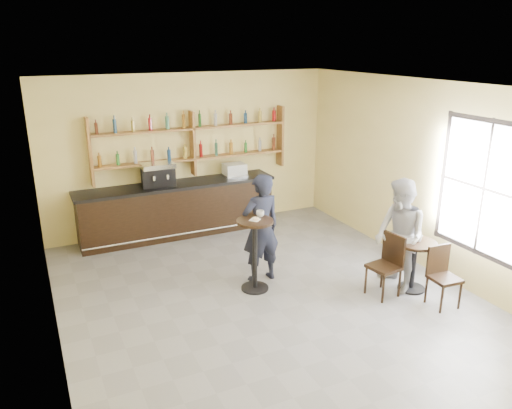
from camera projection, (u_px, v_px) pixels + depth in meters
name	position (u px, v px, depth m)	size (l,w,h in m)	color
floor	(266.00, 297.00, 7.73)	(7.00, 7.00, 0.00)	gray
ceiling	(268.00, 86.00, 6.73)	(7.00, 7.00, 0.00)	white
wall_back	(191.00, 152.00, 10.24)	(7.00, 7.00, 0.00)	#FAE48E
wall_front	(451.00, 312.00, 4.23)	(7.00, 7.00, 0.00)	#FAE48E
wall_left	(45.00, 231.00, 6.01)	(7.00, 7.00, 0.00)	#FAE48E
wall_right	(425.00, 176.00, 8.45)	(7.00, 7.00, 0.00)	#FAE48E
window_pane	(484.00, 189.00, 7.38)	(2.00, 2.00, 0.00)	white
window_frame	(484.00, 189.00, 7.38)	(0.04, 1.70, 2.10)	black
shelf_unit	(193.00, 144.00, 10.06)	(4.00, 0.26, 1.40)	brown
liquor_bottles	(192.00, 135.00, 10.01)	(3.68, 0.10, 1.00)	#8C5919
bar_counter	(178.00, 209.00, 10.09)	(4.00, 0.78, 1.08)	black
espresso_machine	(158.00, 175.00, 9.70)	(0.63, 0.40, 0.45)	black
pastry_case	(234.00, 170.00, 10.38)	(0.46, 0.37, 0.27)	silver
pedestal_table	(255.00, 255.00, 7.81)	(0.57, 0.57, 1.18)	black
napkin	(255.00, 220.00, 7.63)	(0.15, 0.15, 0.00)	white
donut	(256.00, 219.00, 7.62)	(0.11, 0.11, 0.04)	#E8AE55
cup_pedestal	(260.00, 214.00, 7.76)	(0.12, 0.12, 0.10)	white
man_main	(261.00, 228.00, 8.04)	(0.66, 0.43, 1.81)	black
cafe_table	(413.00, 266.00, 7.86)	(0.65, 0.65, 0.82)	black
cup_cafe	(419.00, 238.00, 7.74)	(0.11, 0.11, 0.10)	white
chair_west	(384.00, 266.00, 7.66)	(0.42, 0.42, 0.98)	black
chair_south	(445.00, 278.00, 7.35)	(0.40, 0.40, 0.92)	black
patron_second	(400.00, 236.00, 7.74)	(0.88, 0.68, 1.80)	#9A999E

